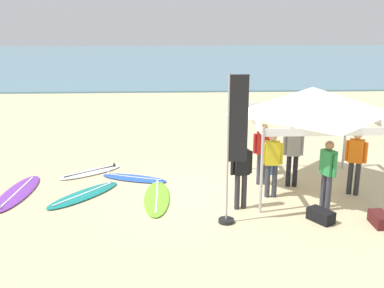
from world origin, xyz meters
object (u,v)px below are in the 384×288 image
(person_yellow, at_px, (272,160))
(person_orange, at_px, (356,158))
(surfboard_blue, at_px, (134,178))
(person_grey, at_px, (293,151))
(cooler_box, at_px, (266,167))
(canopy_tent, at_px, (312,101))
(person_green, at_px, (328,170))
(banner_flag, at_px, (233,156))
(gear_bag_by_pole, at_px, (380,219))
(person_red, at_px, (263,150))
(surfboard_white, at_px, (91,172))
(surfboard_teal, at_px, (84,195))
(person_black, at_px, (241,170))
(surfboard_lime, at_px, (157,198))
(gear_bag_near_tent, at_px, (321,216))
(surfboard_purple, at_px, (17,193))

(person_yellow, height_order, person_orange, same)
(surfboard_blue, bearing_deg, person_grey, -9.35)
(person_yellow, xyz_separation_m, cooler_box, (0.23, 1.82, -0.79))
(canopy_tent, bearing_deg, person_green, -87.40)
(person_green, bearing_deg, person_yellow, 145.14)
(canopy_tent, relative_size, person_yellow, 1.87)
(banner_flag, distance_m, gear_bag_by_pole, 3.60)
(cooler_box, bearing_deg, banner_flag, -113.42)
(person_red, relative_size, cooler_box, 3.42)
(person_orange, distance_m, banner_flag, 3.75)
(gear_bag_by_pole, bearing_deg, person_yellow, 140.28)
(surfboard_blue, height_order, surfboard_white, same)
(surfboard_white, bearing_deg, surfboard_teal, -86.22)
(person_yellow, distance_m, person_green, 1.41)
(surfboard_white, relative_size, banner_flag, 0.55)
(person_black, xyz_separation_m, cooler_box, (1.11, 2.51, -0.79))
(person_red, bearing_deg, person_yellow, -86.89)
(surfboard_teal, height_order, surfboard_lime, same)
(gear_bag_near_tent, bearing_deg, cooler_box, 100.58)
(surfboard_purple, xyz_separation_m, surfboard_lime, (3.66, -0.49, 0.00))
(person_yellow, bearing_deg, surfboard_lime, -179.45)
(canopy_tent, relative_size, person_black, 1.87)
(person_red, bearing_deg, gear_bag_by_pole, -51.12)
(gear_bag_by_pole, xyz_separation_m, cooler_box, (-1.87, 3.56, 0.06))
(person_yellow, bearing_deg, banner_flag, -129.15)
(canopy_tent, bearing_deg, surfboard_purple, -179.03)
(gear_bag_by_pole, distance_m, cooler_box, 4.02)
(surfboard_teal, height_order, person_grey, person_grey)
(surfboard_blue, height_order, person_green, person_green)
(canopy_tent, xyz_separation_m, gear_bag_by_pole, (1.00, -2.33, -2.25))
(surfboard_purple, height_order, person_yellow, person_yellow)
(person_green, distance_m, banner_flag, 2.51)
(person_yellow, bearing_deg, surfboard_blue, 158.14)
(surfboard_white, distance_m, person_yellow, 5.41)
(surfboard_purple, bearing_deg, surfboard_teal, -6.71)
(person_yellow, bearing_deg, surfboard_white, 157.81)
(person_green, bearing_deg, cooler_box, 109.49)
(person_black, bearing_deg, gear_bag_by_pole, -19.38)
(person_orange, height_order, banner_flag, banner_flag)
(surfboard_lime, bearing_deg, person_grey, 11.86)
(surfboard_blue, relative_size, person_yellow, 1.18)
(person_grey, xyz_separation_m, cooler_box, (-0.49, 1.08, -0.79))
(cooler_box, bearing_deg, person_grey, -65.63)
(person_yellow, distance_m, cooler_box, 2.00)
(surfboard_lime, xyz_separation_m, surfboard_white, (-2.01, 2.04, 0.00))
(surfboard_purple, relative_size, person_green, 1.54)
(canopy_tent, relative_size, person_red, 1.87)
(person_yellow, height_order, person_green, same)
(person_grey, bearing_deg, surfboard_lime, -168.14)
(surfboard_teal, bearing_deg, person_red, 8.04)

